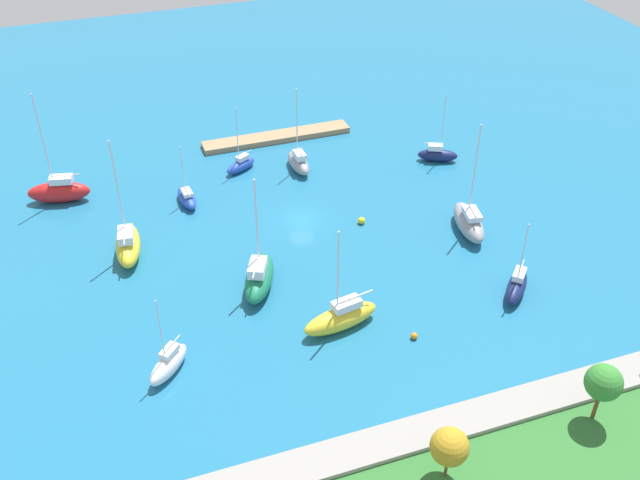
% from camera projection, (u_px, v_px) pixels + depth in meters
% --- Properties ---
extents(water, '(160.00, 160.00, 0.00)m').
position_uv_depth(water, '(301.00, 220.00, 82.44)').
color(water, '#1E668C').
rests_on(water, ground).
extents(pier_dock, '(20.29, 2.80, 0.75)m').
position_uv_depth(pier_dock, '(277.00, 137.00, 98.24)').
color(pier_dock, '#997A56').
rests_on(pier_dock, ground).
extents(breakwater, '(66.25, 3.22, 1.31)m').
position_uv_depth(breakwater, '(431.00, 433.00, 56.75)').
color(breakwater, gray).
rests_on(breakwater, ground).
extents(park_tree_west, '(2.87, 2.87, 4.67)m').
position_uv_depth(park_tree_west, '(450.00, 447.00, 51.41)').
color(park_tree_west, brown).
rests_on(park_tree_west, shoreline_park).
extents(park_tree_midwest, '(2.94, 2.94, 5.45)m').
position_uv_depth(park_tree_midwest, '(604.00, 383.00, 55.44)').
color(park_tree_midwest, brown).
rests_on(park_tree_midwest, shoreline_park).
extents(sailboat_navy_mid_basin, '(5.36, 3.76, 9.30)m').
position_uv_depth(sailboat_navy_mid_basin, '(437.00, 154.00, 93.07)').
color(sailboat_navy_mid_basin, '#141E4C').
rests_on(sailboat_navy_mid_basin, water).
extents(sailboat_yellow_far_north, '(7.87, 3.52, 11.08)m').
position_uv_depth(sailboat_yellow_far_north, '(341.00, 317.00, 66.97)').
color(sailboat_yellow_far_north, yellow).
rests_on(sailboat_yellow_far_north, water).
extents(sailboat_blue_outer_mooring, '(4.72, 3.56, 8.69)m').
position_uv_depth(sailboat_blue_outer_mooring, '(241.00, 165.00, 91.10)').
color(sailboat_blue_outer_mooring, '#2347B2').
rests_on(sailboat_blue_outer_mooring, water).
extents(sailboat_gray_off_beacon, '(3.90, 7.80, 12.99)m').
position_uv_depth(sailboat_gray_off_beacon, '(469.00, 222.00, 79.73)').
color(sailboat_gray_off_beacon, gray).
rests_on(sailboat_gray_off_beacon, water).
extents(sailboat_green_west_end, '(5.58, 7.99, 12.41)m').
position_uv_depth(sailboat_green_west_end, '(259.00, 277.00, 71.59)').
color(sailboat_green_west_end, '#19724C').
rests_on(sailboat_green_west_end, water).
extents(sailboat_red_near_pier, '(7.53, 3.86, 13.75)m').
position_uv_depth(sailboat_red_near_pier, '(59.00, 191.00, 84.84)').
color(sailboat_red_near_pier, red).
rests_on(sailboat_red_near_pier, water).
extents(sailboat_white_center_basin, '(4.68, 4.83, 8.42)m').
position_uv_depth(sailboat_white_center_basin, '(168.00, 364.00, 62.33)').
color(sailboat_white_center_basin, white).
rests_on(sailboat_white_center_basin, water).
extents(sailboat_navy_along_channel, '(5.15, 5.26, 8.60)m').
position_uv_depth(sailboat_navy_along_channel, '(517.00, 286.00, 71.03)').
color(sailboat_navy_along_channel, '#141E4C').
rests_on(sailboat_navy_along_channel, water).
extents(sailboat_yellow_inner_mooring, '(3.53, 7.74, 13.44)m').
position_uv_depth(sailboat_yellow_inner_mooring, '(128.00, 244.00, 76.11)').
color(sailboat_yellow_inner_mooring, yellow).
rests_on(sailboat_yellow_inner_mooring, water).
extents(sailboat_blue_lone_south, '(2.18, 5.11, 7.39)m').
position_uv_depth(sailboat_blue_lone_south, '(187.00, 197.00, 84.81)').
color(sailboat_blue_lone_south, '#2347B2').
rests_on(sailboat_blue_lone_south, water).
extents(sailboat_gray_far_south, '(2.19, 5.75, 10.90)m').
position_uv_depth(sailboat_gray_far_south, '(298.00, 162.00, 91.07)').
color(sailboat_gray_far_south, gray).
rests_on(sailboat_gray_far_south, water).
extents(mooring_buoy_yellow, '(0.80, 0.80, 0.80)m').
position_uv_depth(mooring_buoy_yellow, '(362.00, 221.00, 81.58)').
color(mooring_buoy_yellow, yellow).
rests_on(mooring_buoy_yellow, water).
extents(mooring_buoy_orange, '(0.65, 0.65, 0.65)m').
position_uv_depth(mooring_buoy_orange, '(414.00, 336.00, 66.26)').
color(mooring_buoy_orange, orange).
rests_on(mooring_buoy_orange, water).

